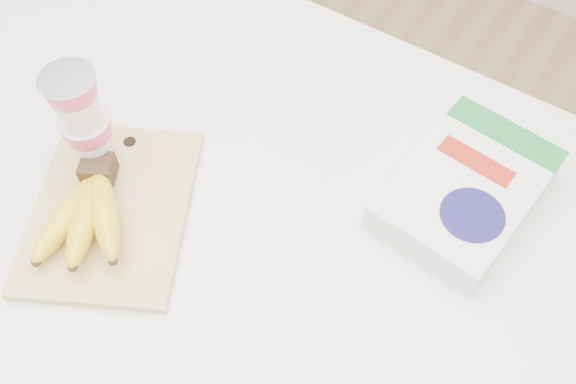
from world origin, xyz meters
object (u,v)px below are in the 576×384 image
object	(u,v)px
bananas	(87,211)
yogurt_stack	(83,118)
cereal_box	(466,190)
cutting_board	(112,210)
table	(212,292)

from	to	relation	value
bananas	yogurt_stack	xyz separation A→B (m)	(-0.07, 0.09, 0.07)
bananas	cereal_box	bearing A→B (deg)	38.25
yogurt_stack	bananas	bearing A→B (deg)	-52.87
cutting_board	cereal_box	size ratio (longest dim) A/B	1.08
yogurt_stack	cereal_box	distance (m)	0.57
yogurt_stack	cereal_box	xyz separation A→B (m)	(0.50, 0.25, -0.08)
table	yogurt_stack	world-z (taller)	yogurt_stack
table	cutting_board	bearing A→B (deg)	-98.31
table	yogurt_stack	size ratio (longest dim) A/B	7.14
yogurt_stack	table	bearing A→B (deg)	40.80
yogurt_stack	cereal_box	world-z (taller)	yogurt_stack
table	cereal_box	size ratio (longest dim) A/B	4.59
cereal_box	table	bearing A→B (deg)	-151.72
table	bananas	world-z (taller)	bananas
cutting_board	yogurt_stack	world-z (taller)	yogurt_stack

